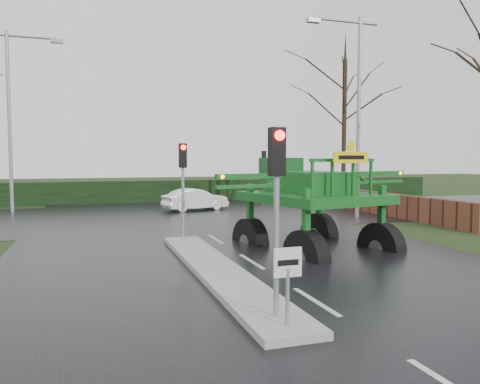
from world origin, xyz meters
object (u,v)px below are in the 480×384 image
object	(u,v)px
street_light_right	(353,98)
street_light_left_far	(15,104)
traffic_signal_near	(277,181)
keep_left_sign	(288,274)
traffic_signal_far	(264,165)
crop_sprayer	(302,189)
white_sedan	(195,210)
traffic_signal_mid	(183,170)

from	to	relation	value
street_light_right	street_light_left_far	xyz separation A→B (m)	(-16.39, 8.00, 0.00)
traffic_signal_near	street_light_right	xyz separation A→B (m)	(9.49, 13.01, 3.40)
keep_left_sign	traffic_signal_near	world-z (taller)	traffic_signal_near
traffic_signal_far	keep_left_sign	bearing A→B (deg)	70.07
traffic_signal_far	street_light_right	xyz separation A→B (m)	(1.69, -8.01, 3.40)
keep_left_sign	traffic_signal_far	bearing A→B (deg)	70.07
crop_sprayer	white_sedan	bearing A→B (deg)	78.29
traffic_signal_far	white_sedan	bearing A→B (deg)	22.33
street_light_right	street_light_left_far	distance (m)	18.24
street_light_right	keep_left_sign	bearing A→B (deg)	-125.12
traffic_signal_mid	white_sedan	bearing A→B (deg)	75.18
keep_left_sign	traffic_signal_mid	distance (m)	9.12
street_light_right	traffic_signal_mid	bearing A→B (deg)	-154.60
traffic_signal_near	traffic_signal_mid	world-z (taller)	same
crop_sprayer	white_sedan	size ratio (longest dim) A/B	2.04
street_light_right	traffic_signal_far	bearing A→B (deg)	101.95
keep_left_sign	traffic_signal_far	distance (m)	22.93
traffic_signal_near	traffic_signal_mid	bearing A→B (deg)	90.00
traffic_signal_near	street_light_left_far	bearing A→B (deg)	108.17
traffic_signal_near	white_sedan	bearing A→B (deg)	81.70
keep_left_sign	traffic_signal_far	xyz separation A→B (m)	(7.80, 21.51, 1.53)
street_light_right	street_light_left_far	world-z (taller)	same
traffic_signal_far	street_light_left_far	xyz separation A→B (m)	(-14.69, -0.01, 3.40)
street_light_right	street_light_left_far	size ratio (longest dim) A/B	1.00
traffic_signal_near	traffic_signal_mid	distance (m)	8.50
traffic_signal_far	crop_sprayer	size ratio (longest dim) A/B	0.45
traffic_signal_near	street_light_right	distance (m)	16.46
traffic_signal_far	white_sedan	size ratio (longest dim) A/B	0.93
street_light_left_far	white_sedan	distance (m)	11.55
white_sedan	crop_sprayer	bearing A→B (deg)	164.66
white_sedan	street_light_right	bearing A→B (deg)	-147.50
traffic_signal_far	traffic_signal_near	bearing A→B (deg)	69.64
traffic_signal_far	crop_sprayer	world-z (taller)	crop_sprayer
traffic_signal_far	white_sedan	xyz separation A→B (m)	(-5.03, -2.07, -2.59)
street_light_left_far	traffic_signal_far	bearing A→B (deg)	0.03
keep_left_sign	traffic_signal_mid	xyz separation A→B (m)	(0.00, 8.99, 1.53)
traffic_signal_near	white_sedan	xyz separation A→B (m)	(2.77, 18.95, -2.59)
traffic_signal_near	traffic_signal_far	bearing A→B (deg)	69.64
street_light_right	traffic_signal_near	bearing A→B (deg)	-126.13
street_light_left_far	crop_sprayer	distance (m)	19.10
white_sedan	keep_left_sign	bearing A→B (deg)	155.84
traffic_signal_near	traffic_signal_far	world-z (taller)	same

